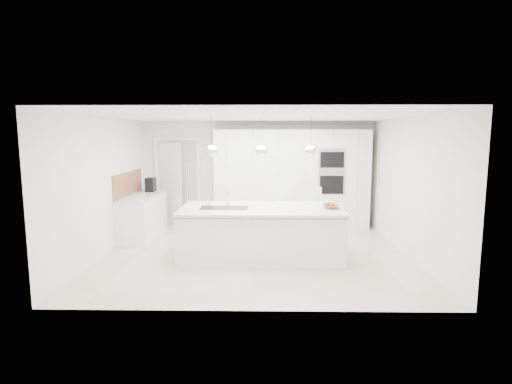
{
  "coord_description": "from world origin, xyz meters",
  "views": [
    {
      "loc": [
        0.13,
        -7.18,
        2.14
      ],
      "look_at": [
        0.0,
        0.3,
        1.1
      ],
      "focal_mm": 28.0,
      "sensor_mm": 36.0,
      "label": 1
    }
  ],
  "objects_px": {
    "island_base": "(261,234)",
    "bar_stool_right": "(313,216)",
    "espresso_machine": "(151,185)",
    "bar_stool_left": "(282,215)",
    "fruit_bowl": "(331,206)"
  },
  "relations": [
    {
      "from": "fruit_bowl",
      "to": "bar_stool_right",
      "type": "height_order",
      "value": "bar_stool_right"
    },
    {
      "from": "island_base",
      "to": "bar_stool_left",
      "type": "distance_m",
      "value": 1.07
    },
    {
      "from": "bar_stool_right",
      "to": "fruit_bowl",
      "type": "bearing_deg",
      "value": -84.12
    },
    {
      "from": "espresso_machine",
      "to": "bar_stool_right",
      "type": "bearing_deg",
      "value": -18.25
    },
    {
      "from": "island_base",
      "to": "fruit_bowl",
      "type": "bearing_deg",
      "value": -0.92
    },
    {
      "from": "espresso_machine",
      "to": "bar_stool_left",
      "type": "relative_size",
      "value": 0.28
    },
    {
      "from": "fruit_bowl",
      "to": "bar_stool_right",
      "type": "xyz_separation_m",
      "value": [
        -0.19,
        0.96,
        -0.37
      ]
    },
    {
      "from": "island_base",
      "to": "bar_stool_right",
      "type": "height_order",
      "value": "bar_stool_right"
    },
    {
      "from": "island_base",
      "to": "bar_stool_right",
      "type": "relative_size",
      "value": 2.48
    },
    {
      "from": "espresso_machine",
      "to": "bar_stool_left",
      "type": "xyz_separation_m",
      "value": [
        2.94,
        -1.11,
        -0.49
      ]
    },
    {
      "from": "island_base",
      "to": "espresso_machine",
      "type": "height_order",
      "value": "espresso_machine"
    },
    {
      "from": "fruit_bowl",
      "to": "island_base",
      "type": "bearing_deg",
      "value": 179.08
    },
    {
      "from": "island_base",
      "to": "espresso_machine",
      "type": "xyz_separation_m",
      "value": [
        -2.53,
        2.09,
        0.63
      ]
    },
    {
      "from": "island_base",
      "to": "fruit_bowl",
      "type": "xyz_separation_m",
      "value": [
        1.22,
        -0.02,
        0.5
      ]
    },
    {
      "from": "fruit_bowl",
      "to": "espresso_machine",
      "type": "relative_size",
      "value": 0.89
    }
  ]
}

